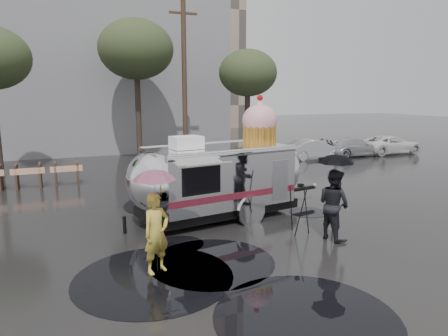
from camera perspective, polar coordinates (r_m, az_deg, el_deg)
name	(u,v)px	position (r m, az deg, el deg)	size (l,w,h in m)	color
ground	(248,254)	(10.05, 3.47, -12.17)	(120.00, 120.00, 0.00)	black
puddles	(204,253)	(10.11, -2.86, -11.99)	(8.14, 11.37, 0.01)	black
grey_building	(60,58)	(32.49, -22.38, 14.32)	(22.00, 12.00, 13.00)	slate
utility_pole	(184,81)	(23.32, -5.67, 12.24)	(1.60, 0.28, 9.00)	#473323
tree_mid	(136,50)	(23.85, -12.46, 16.15)	(4.20, 4.20, 8.03)	#382D26
tree_right	(248,74)	(23.63, 3.42, 13.30)	(3.36, 3.36, 6.42)	#382D26
barricade_row	(29,175)	(18.72, -26.13, -0.92)	(4.30, 0.80, 1.00)	#473323
parked_cars	(338,146)	(25.95, 15.93, 3.07)	(13.20, 1.90, 1.50)	silver
airstream_trailer	(221,174)	(12.62, -0.47, -0.89)	(7.25, 3.49, 3.94)	silver
person_left	(156,233)	(8.91, -9.63, -9.17)	(0.64, 0.43, 1.78)	gold
umbrella_pink	(155,186)	(8.61, -9.84, -2.59)	(1.15, 1.15, 2.33)	#CD789D
person_right	(334,204)	(11.14, 15.39, -5.03)	(0.92, 0.51, 1.92)	black
umbrella_black	(335,168)	(10.93, 15.64, -0.03)	(1.17, 1.17, 2.35)	black
tripod	(300,204)	(11.38, 10.74, -5.11)	(0.56, 0.60, 1.45)	black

